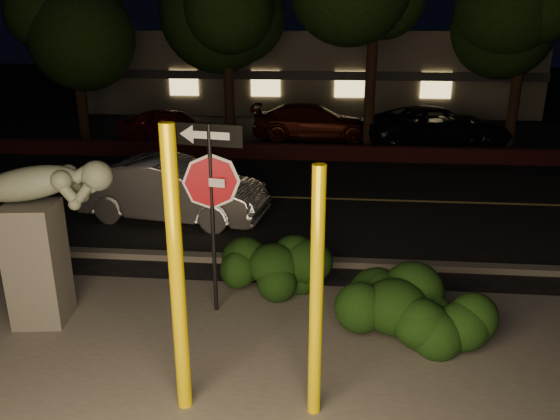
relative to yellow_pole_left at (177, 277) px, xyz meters
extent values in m
plane|color=black|center=(0.40, 11.26, -1.68)|extent=(90.00, 90.00, 0.00)
cube|color=#4C4944|center=(0.40, 0.26, -1.67)|extent=(14.00, 6.00, 0.02)
cube|color=black|center=(0.40, 8.26, -1.68)|extent=(80.00, 8.00, 0.01)
cube|color=tan|center=(0.40, 8.26, -1.67)|extent=(80.00, 0.12, 0.00)
cube|color=#4C4944|center=(0.40, 4.16, -1.62)|extent=(80.00, 0.25, 0.12)
cube|color=#481717|center=(0.40, 12.56, -1.43)|extent=(40.00, 0.35, 0.50)
cube|color=black|center=(0.40, 18.26, -1.68)|extent=(40.00, 12.00, 0.01)
cube|color=#6B6256|center=(0.40, 26.26, 0.32)|extent=(22.00, 10.00, 4.00)
cube|color=#333338|center=(0.40, 21.16, 0.32)|extent=(22.00, 0.20, 0.40)
cube|color=#FFD87F|center=(-5.60, 21.21, -0.08)|extent=(1.40, 0.08, 1.20)
cube|color=#FFD87F|center=(-1.60, 21.21, -0.08)|extent=(1.40, 0.08, 1.20)
cube|color=#FFD87F|center=(2.40, 21.21, -0.08)|extent=(1.40, 0.08, 1.20)
cube|color=#FFD87F|center=(6.40, 21.21, -0.08)|extent=(1.40, 0.08, 1.20)
cylinder|color=black|center=(-7.60, 14.26, 0.19)|extent=(0.36, 0.36, 3.75)
cylinder|color=black|center=(-2.10, 14.46, 0.44)|extent=(0.36, 0.36, 4.25)
cylinder|color=black|center=(2.90, 14.06, 0.32)|extent=(0.36, 0.36, 4.00)
cylinder|color=black|center=(7.90, 14.56, 0.27)|extent=(0.36, 0.36, 3.90)
cylinder|color=#F3CB00|center=(0.00, 0.00, 0.00)|extent=(0.17, 0.17, 3.37)
cylinder|color=#F5D602|center=(1.52, 0.04, -0.20)|extent=(0.15, 0.15, 2.97)
cylinder|color=black|center=(-0.10, 2.27, -0.20)|extent=(0.06, 0.06, 2.96)
cube|color=white|center=(-0.10, 2.27, 0.43)|extent=(0.44, 0.11, 0.13)
cube|color=black|center=(-0.10, 2.27, 1.12)|extent=(0.99, 0.21, 0.32)
cube|color=white|center=(-0.10, 2.27, 1.12)|extent=(0.63, 0.14, 0.13)
cube|color=#4C4944|center=(-2.63, 1.73, -0.75)|extent=(0.81, 0.81, 1.86)
sphere|color=slate|center=(-1.63, 1.86, 0.59)|extent=(0.43, 0.43, 0.43)
ellipsoid|color=black|center=(0.83, 2.87, -1.16)|extent=(2.23, 1.64, 1.05)
ellipsoid|color=black|center=(2.38, 1.96, -1.10)|extent=(2.00, 1.51, 1.16)
ellipsoid|color=black|center=(3.36, 1.53, -1.19)|extent=(1.65, 1.34, 0.99)
imported|color=silver|center=(-1.95, 6.41, -0.98)|extent=(4.46, 2.12, 1.41)
imported|color=maroon|center=(-4.38, 14.67, -1.02)|extent=(4.05, 2.04, 1.32)
imported|color=#47130A|center=(0.91, 15.87, -0.99)|extent=(4.83, 2.13, 1.38)
imported|color=black|center=(5.42, 14.86, -0.93)|extent=(5.82, 3.66, 1.50)
camera|label=1|loc=(1.63, -5.24, 2.60)|focal=35.00mm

